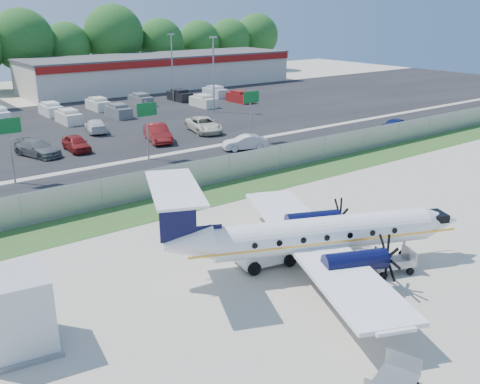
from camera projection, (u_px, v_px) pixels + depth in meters
ground at (312, 267)px, 26.57m from camera, size 170.00×170.00×0.00m
grass_verge at (186, 201)px, 35.65m from camera, size 170.00×4.00×0.02m
access_road at (138, 176)px, 40.94m from camera, size 170.00×8.00×0.02m
parking_lot at (48, 130)px, 56.83m from camera, size 170.00×32.00×0.02m
perimeter_fence at (170, 180)px, 36.84m from camera, size 120.00×0.06×1.99m
building_east at (162, 71)px, 87.38m from camera, size 44.40×12.40×5.24m
sign_left at (9, 135)px, 38.19m from camera, size 1.80×0.26×5.00m
sign_mid at (147, 118)px, 44.44m from camera, size 1.80×0.26×5.00m
sign_right at (251, 104)px, 50.69m from camera, size 1.80×0.26×5.00m
light_pole_ne at (213, 69)px, 64.99m from camera, size 0.90×0.35×9.09m
light_pole_se at (172, 63)px, 72.56m from camera, size 0.90×0.35×9.09m
aircraft at (316, 234)px, 25.74m from camera, size 15.62×15.18×4.84m
pushback_tug at (266, 250)px, 26.77m from camera, size 3.04×2.43×1.51m
baggage_cart_near at (392, 384)px, 17.51m from camera, size 2.33×1.80×1.08m
baggage_cart_far at (391, 262)px, 25.94m from camera, size 2.38×1.89×1.09m
service_container at (16, 315)px, 19.76m from camera, size 3.09×3.09×3.03m
cone_starboard_wing at (167, 186)px, 38.01m from camera, size 0.34×0.34×0.48m
road_car_mid at (245, 150)px, 48.81m from camera, size 4.28×2.75×1.33m
road_car_east at (396, 132)px, 55.97m from camera, size 4.53×2.42×1.47m
parked_car_b at (38, 156)px, 46.65m from camera, size 3.51×5.30×1.43m
parked_car_c at (77, 151)px, 48.36m from camera, size 1.85×4.25×1.43m
parked_car_d at (158, 142)px, 51.80m from camera, size 3.04×5.44×1.70m
parked_car_e at (204, 132)px, 55.81m from camera, size 3.65×5.95×1.54m
parked_car_g at (96, 132)px, 55.73m from camera, size 2.97×5.00×1.36m
far_parking_rows at (34, 122)px, 60.62m from camera, size 56.00×10.00×1.60m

